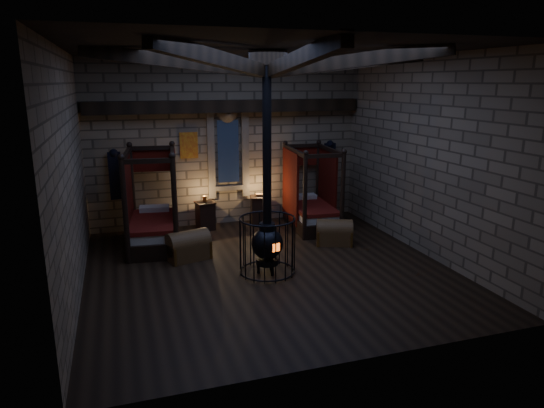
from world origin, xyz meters
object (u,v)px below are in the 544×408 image
object	(u,v)px
bed_left	(154,223)
stove	(267,241)
trunk_left	(188,246)
bed_right	(311,208)
trunk_right	(334,233)

from	to	relation	value
bed_left	stove	world-z (taller)	stove
bed_left	trunk_left	size ratio (longest dim) A/B	2.24
bed_left	trunk_left	bearing A→B (deg)	-55.50
bed_right	trunk_left	bearing A→B (deg)	-152.57
bed_right	trunk_left	size ratio (longest dim) A/B	2.10
bed_left	trunk_left	world-z (taller)	bed_left
trunk_right	bed_left	bearing A→B (deg)	-175.79
bed_left	bed_right	world-z (taller)	bed_left
bed_left	trunk_left	distance (m)	1.31
trunk_left	trunk_right	bearing A→B (deg)	-16.08
stove	trunk_right	bearing A→B (deg)	13.81
trunk_left	stove	distance (m)	1.88
bed_right	trunk_left	xyz separation A→B (m)	(-3.34, -1.40, -0.22)
bed_left	trunk_right	bearing A→B (deg)	-10.25
bed_right	trunk_left	world-z (taller)	bed_right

